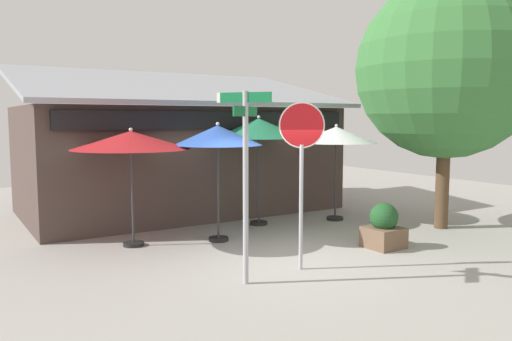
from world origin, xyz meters
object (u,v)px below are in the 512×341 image
object	(u,v)px
street_sign_post	(245,167)
patio_umbrella_forest_green_right	(259,129)
patio_umbrella_royal_blue_center	(218,136)
shade_tree	(454,72)
patio_umbrella_ivory_far_right	(336,136)
patio_umbrella_crimson_left	(131,141)
sidewalk_planter	(384,228)
stop_sign	(302,153)

from	to	relation	value
street_sign_post	patio_umbrella_forest_green_right	bearing A→B (deg)	54.93
patio_umbrella_royal_blue_center	shade_tree	size ratio (longest dim) A/B	0.43
patio_umbrella_ivory_far_right	shade_tree	world-z (taller)	shade_tree
patio_umbrella_ivory_far_right	shade_tree	size ratio (longest dim) A/B	0.42
patio_umbrella_crimson_left	sidewalk_planter	world-z (taller)	patio_umbrella_crimson_left
street_sign_post	shade_tree	xyz separation A→B (m)	(6.46, 0.98, 1.90)
stop_sign	shade_tree	xyz separation A→B (m)	(5.21, 0.82, 1.72)
patio_umbrella_royal_blue_center	sidewalk_planter	world-z (taller)	patio_umbrella_royal_blue_center
patio_umbrella_ivory_far_right	stop_sign	bearing A→B (deg)	-138.55
patio_umbrella_crimson_left	patio_umbrella_forest_green_right	distance (m)	3.44
patio_umbrella_forest_green_right	patio_umbrella_royal_blue_center	bearing A→B (deg)	-149.66
patio_umbrella_royal_blue_center	patio_umbrella_forest_green_right	bearing A→B (deg)	30.34
street_sign_post	patio_umbrella_ivory_far_right	distance (m)	5.72
patio_umbrella_crimson_left	sidewalk_planter	xyz separation A→B (m)	(4.39, -2.93, -1.80)
patio_umbrella_crimson_left	street_sign_post	bearing A→B (deg)	-77.51
stop_sign	patio_umbrella_crimson_left	distance (m)	3.80
patio_umbrella_forest_green_right	street_sign_post	bearing A→B (deg)	-125.07
patio_umbrella_crimson_left	patio_umbrella_royal_blue_center	size ratio (longest dim) A/B	0.96
street_sign_post	stop_sign	bearing A→B (deg)	7.19
shade_tree	sidewalk_planter	xyz separation A→B (m)	(-2.82, -0.53, -3.38)
patio_umbrella_royal_blue_center	patio_umbrella_crimson_left	bearing A→B (deg)	161.72
stop_sign	patio_umbrella_ivory_far_right	size ratio (longest dim) A/B	1.17
street_sign_post	patio_umbrella_royal_blue_center	world-z (taller)	street_sign_post
patio_umbrella_forest_green_right	shade_tree	xyz separation A→B (m)	(3.79, -2.81, 1.37)
patio_umbrella_crimson_left	patio_umbrella_ivory_far_right	bearing A→B (deg)	-1.70
patio_umbrella_ivory_far_right	street_sign_post	bearing A→B (deg)	-145.65
street_sign_post	patio_umbrella_royal_blue_center	bearing A→B (deg)	70.65
patio_umbrella_forest_green_right	sidewalk_planter	world-z (taller)	patio_umbrella_forest_green_right
patio_umbrella_ivory_far_right	sidewalk_planter	world-z (taller)	patio_umbrella_ivory_far_right
street_sign_post	sidewalk_planter	world-z (taller)	street_sign_post
patio_umbrella_crimson_left	patio_umbrella_ivory_far_right	distance (m)	5.47
patio_umbrella_crimson_left	sidewalk_planter	distance (m)	5.58
street_sign_post	patio_umbrella_crimson_left	size ratio (longest dim) A/B	1.25
patio_umbrella_crimson_left	patio_umbrella_forest_green_right	size ratio (longest dim) A/B	0.90
street_sign_post	sidewalk_planter	distance (m)	3.96
stop_sign	patio_umbrella_ivory_far_right	world-z (taller)	stop_sign
patio_umbrella_crimson_left	stop_sign	bearing A→B (deg)	-58.28
patio_umbrella_ivory_far_right	sidewalk_planter	xyz separation A→B (m)	(-1.08, -2.77, -1.82)
patio_umbrella_royal_blue_center	patio_umbrella_ivory_far_right	world-z (taller)	patio_umbrella_royal_blue_center
shade_tree	patio_umbrella_ivory_far_right	bearing A→B (deg)	127.78
patio_umbrella_royal_blue_center	street_sign_post	bearing A→B (deg)	-109.35
sidewalk_planter	shade_tree	bearing A→B (deg)	10.65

